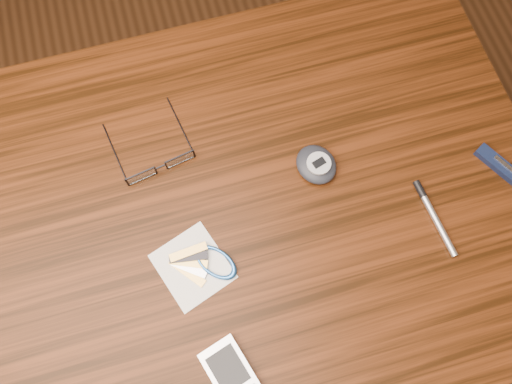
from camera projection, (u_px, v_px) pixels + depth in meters
ground at (242, 284)px, 1.48m from camera, size 3.80×3.80×0.00m
desk at (232, 226)px, 0.86m from camera, size 1.00×0.70×0.75m
eyeglasses at (159, 164)px, 0.78m from camera, size 0.13×0.14×0.03m
pda_phone at (233, 377)px, 0.68m from camera, size 0.08×0.11×0.02m
pedometer at (316, 164)px, 0.78m from camera, size 0.08×0.08×0.03m
notepad_keys at (204, 264)px, 0.74m from camera, size 0.14×0.13×0.01m
pocket_knife at (503, 168)px, 0.78m from camera, size 0.06×0.09×0.01m
silver_pen at (432, 212)px, 0.76m from camera, size 0.02×0.13×0.01m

